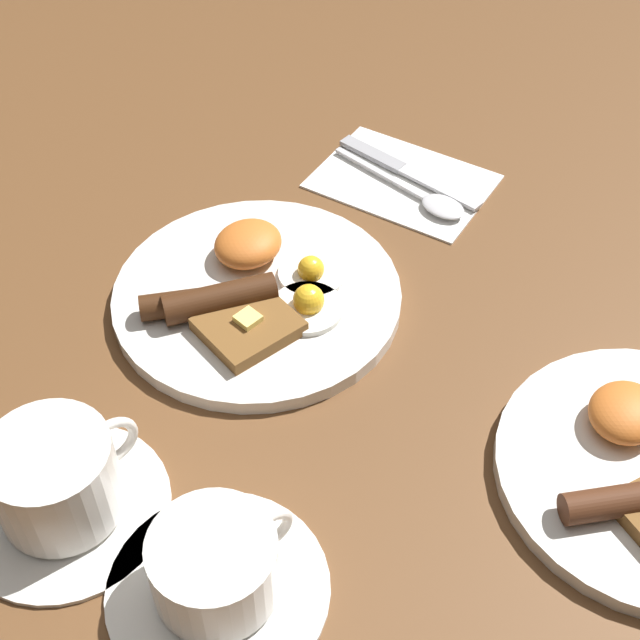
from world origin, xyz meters
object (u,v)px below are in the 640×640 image
knife (401,168)px  spoon (430,199)px  teacup_far (216,571)px  breakfast_plate_near (255,293)px  teacup_near (58,484)px

knife → spoon: size_ratio=1.05×
teacup_far → knife: teacup_far is taller
breakfast_plate_near → teacup_near: (0.27, 0.03, 0.02)m
breakfast_plate_near → teacup_far: teacup_far is taller
teacup_far → knife: size_ratio=0.87×
breakfast_plate_near → teacup_near: 0.27m
breakfast_plate_near → teacup_far: (0.25, 0.17, 0.01)m
breakfast_plate_near → knife: (-0.26, -0.00, -0.01)m
breakfast_plate_near → teacup_far: size_ratio=1.68×
breakfast_plate_near → knife: bearing=-179.4°
teacup_near → teacup_far: (-0.02, 0.14, -0.01)m
teacup_near → knife: size_ratio=0.87×
knife → spoon: bearing=-23.5°
teacup_near → spoon: teacup_near is taller
spoon → breakfast_plate_near: bearing=-96.6°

